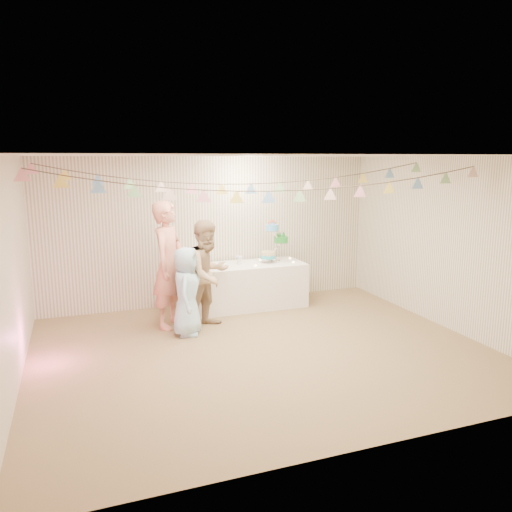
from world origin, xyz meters
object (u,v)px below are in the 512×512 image
object	(u,v)px
person_adult_b	(208,274)
person_child	(187,291)
person_adult_a	(169,265)
cake_stand	(274,243)
table	(246,286)

from	to	relation	value
person_adult_b	person_child	bearing A→B (deg)	179.15
person_adult_a	person_adult_b	xyz separation A→B (m)	(0.54, -0.25, -0.14)
cake_stand	person_adult_b	xyz separation A→B (m)	(-1.44, -0.86, -0.26)
table	person_adult_a	distance (m)	1.65
person_adult_a	person_child	size ratio (longest dim) A/B	1.48
person_adult_a	person_child	distance (m)	0.58
cake_stand	table	bearing A→B (deg)	-174.81
cake_stand	person_adult_a	distance (m)	2.08
person_adult_a	person_child	bearing A→B (deg)	-125.93
table	person_child	world-z (taller)	person_child
person_child	person_adult_a	bearing A→B (deg)	40.50
table	cake_stand	bearing A→B (deg)	5.19
person_adult_b	person_child	xyz separation A→B (m)	(-0.38, -0.21, -0.18)
cake_stand	person_child	bearing A→B (deg)	-149.42
table	cake_stand	size ratio (longest dim) A/B	2.97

